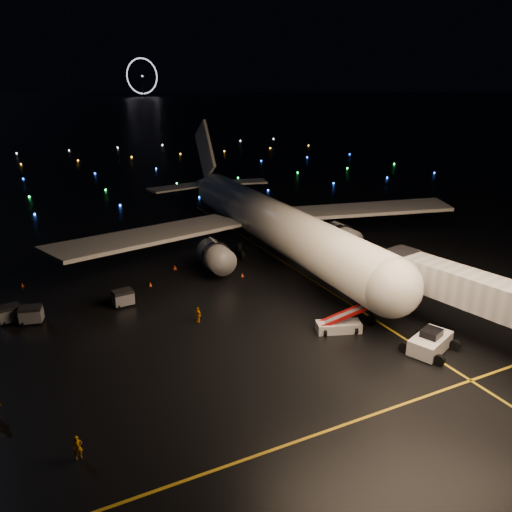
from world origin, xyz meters
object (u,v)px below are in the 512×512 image
object	(u,v)px
crew_c	(198,314)
baggage_cart_0	(123,298)
belt_loader	(339,317)
crew_a	(78,448)
pushback_tug	(431,340)
baggage_cart_2	(10,314)
airliner	(262,194)
baggage_cart_1	(31,315)

from	to	relation	value
crew_c	baggage_cart_0	world-z (taller)	baggage_cart_0
belt_loader	crew_a	distance (m)	25.79
pushback_tug	crew_c	bearing A→B (deg)	116.96
baggage_cart_2	airliner	bearing A→B (deg)	6.18
pushback_tug	airliner	bearing A→B (deg)	69.87
crew_c	baggage_cart_2	bearing A→B (deg)	-128.49
crew_a	baggage_cart_2	distance (m)	23.23
crew_a	baggage_cart_2	size ratio (longest dim) A/B	0.82
belt_loader	crew_a	xyz separation A→B (m)	(-24.85, -6.86, -0.67)
crew_c	baggage_cart_1	xyz separation A→B (m)	(-14.94, 7.06, 0.09)
belt_loader	baggage_cart_0	distance (m)	22.88
belt_loader	baggage_cart_0	size ratio (longest dim) A/B	3.02
belt_loader	baggage_cart_1	distance (m)	30.30
airliner	crew_c	distance (m)	24.19
pushback_tug	belt_loader	size ratio (longest dim) A/B	0.72
airliner	crew_c	world-z (taller)	airliner
baggage_cart_1	baggage_cart_2	bearing A→B (deg)	162.25
baggage_cart_1	baggage_cart_2	world-z (taller)	baggage_cart_1
crew_a	baggage_cart_1	bearing A→B (deg)	85.83
airliner	crew_a	distance (m)	43.57
belt_loader	baggage_cart_2	world-z (taller)	belt_loader
pushback_tug	crew_c	world-z (taller)	pushback_tug
crew_a	baggage_cart_0	distance (m)	23.09
baggage_cart_2	crew_c	bearing A→B (deg)	-34.78
pushback_tug	crew_c	xyz separation A→B (m)	(-16.55, 14.55, -0.27)
crew_c	baggage_cart_2	xyz separation A→B (m)	(-16.83, 8.26, 0.08)
baggage_cart_0	baggage_cart_1	distance (m)	9.07
belt_loader	baggage_cart_1	bearing A→B (deg)	170.23
crew_a	baggage_cart_1	world-z (taller)	baggage_cart_1
airliner	belt_loader	bearing A→B (deg)	-98.32
belt_loader	crew_c	distance (m)	13.89
belt_loader	baggage_cart_2	distance (m)	32.54
crew_a	baggage_cart_0	world-z (taller)	baggage_cart_0
airliner	crew_a	xyz separation A→B (m)	(-29.09, -31.58, -7.37)
airliner	baggage_cart_2	size ratio (longest dim) A/B	28.22
baggage_cart_1	belt_loader	bearing A→B (deg)	-14.99
airliner	baggage_cart_0	bearing A→B (deg)	-154.21
belt_loader	baggage_cart_2	size ratio (longest dim) A/B	3.03
pushback_tug	baggage_cart_0	world-z (taller)	pushback_tug
baggage_cart_1	baggage_cart_2	distance (m)	2.24
airliner	baggage_cart_2	xyz separation A→B (m)	(-32.50, -8.60, -7.33)
baggage_cart_0	baggage_cart_2	world-z (taller)	baggage_cart_0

